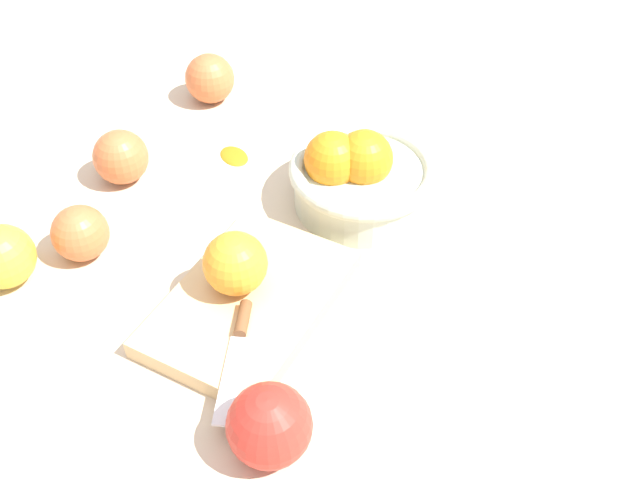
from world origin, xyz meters
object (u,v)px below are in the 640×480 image
at_px(bowl, 360,176).
at_px(apple_front_center, 121,157).
at_px(knife, 238,344).
at_px(apple_back_right, 269,425).
at_px(apple_front_left, 210,79).
at_px(cutting_board, 250,302).
at_px(orange_on_board, 235,263).
at_px(apple_front_right, 80,233).
at_px(apple_front_right_2, 2,257).

height_order(bowl, apple_front_center, bowl).
distance_m(knife, apple_back_right, 0.12).
height_order(apple_back_right, apple_front_left, apple_back_right).
height_order(knife, apple_front_center, apple_front_center).
distance_m(cutting_board, knife, 0.08).
relative_size(cutting_board, apple_front_center, 3.30).
bearing_deg(bowl, apple_front_left, -109.43).
height_order(orange_on_board, apple_back_right, orange_on_board).
bearing_deg(bowl, cutting_board, -6.38).
bearing_deg(bowl, apple_back_right, 13.56).
bearing_deg(bowl, knife, 0.74).
bearing_deg(knife, apple_front_center, -121.03).
xyz_separation_m(apple_front_center, apple_back_right, (0.26, 0.40, 0.00)).
xyz_separation_m(bowl, knife, (0.30, 0.00, -0.02)).
relative_size(apple_front_right, apple_front_left, 0.92).
distance_m(bowl, apple_front_right_2, 0.45).
height_order(apple_back_right, apple_front_right, apple_back_right).
bearing_deg(apple_back_right, apple_front_right, -109.67).
relative_size(apple_front_center, apple_back_right, 0.90).
bearing_deg(apple_front_center, bowl, 109.85).
height_order(bowl, knife, bowl).
bearing_deg(apple_front_center, orange_on_board, 66.60).
xyz_separation_m(apple_front_right, apple_front_right_2, (0.08, -0.05, 0.00)).
distance_m(cutting_board, apple_front_center, 0.31).
relative_size(bowl, apple_front_left, 2.55).
relative_size(bowl, cutting_board, 0.79).
relative_size(orange_on_board, apple_front_left, 0.96).
relative_size(cutting_board, orange_on_board, 3.36).
bearing_deg(apple_back_right, orange_on_board, -137.98).
height_order(orange_on_board, apple_front_left, orange_on_board).
distance_m(apple_back_right, apple_front_right_2, 0.40).
relative_size(orange_on_board, apple_front_right_2, 0.95).
bearing_deg(apple_front_right_2, bowl, 137.16).
height_order(bowl, apple_front_right, bowl).
bearing_deg(apple_front_center, apple_back_right, 56.42).
height_order(cutting_board, orange_on_board, orange_on_board).
relative_size(orange_on_board, apple_front_center, 0.98).
bearing_deg(apple_front_right_2, apple_front_right, 147.17).
xyz_separation_m(orange_on_board, knife, (0.07, 0.05, -0.03)).
height_order(apple_back_right, apple_front_right_2, apple_back_right).
bearing_deg(cutting_board, orange_on_board, -107.34).
bearing_deg(bowl, apple_front_center, -70.15).
distance_m(apple_front_center, apple_front_left, 0.22).
bearing_deg(knife, apple_front_left, -142.12).
bearing_deg(knife, apple_front_right_2, -84.36).
height_order(apple_front_center, apple_front_right_2, apple_front_right_2).
xyz_separation_m(bowl, cutting_board, (0.23, -0.03, -0.03)).
relative_size(knife, apple_front_left, 1.95).
bearing_deg(cutting_board, apple_front_right, -84.74).
height_order(orange_on_board, apple_front_center, orange_on_board).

